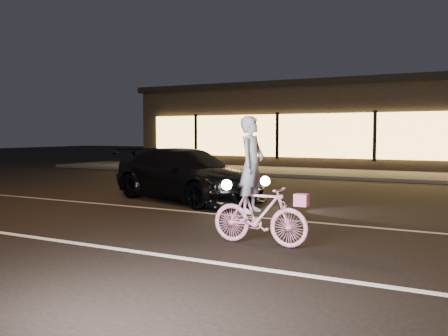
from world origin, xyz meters
The scene contains 7 objects.
ground centered at (0.00, 0.00, 0.00)m, with size 90.00×90.00×0.00m, color black.
lane_stripe_near centered at (0.00, -1.50, 0.00)m, with size 60.00×0.12×0.01m, color silver.
lane_stripe_far centered at (0.00, 2.00, 0.00)m, with size 60.00×0.10×0.01m, color gray.
sidewalk centered at (0.00, 13.00, 0.06)m, with size 30.00×4.00×0.12m, color #383533.
storefront centered at (0.00, 18.97, 2.15)m, with size 25.40×8.42×4.20m.
cyclist centered at (1.28, -0.24, 0.70)m, with size 1.57×0.54×1.97m.
sedan centered at (-2.42, 3.53, 0.66)m, with size 4.93×3.25×1.33m.
Camera 1 is at (4.41, -7.16, 1.71)m, focal length 40.00 mm.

